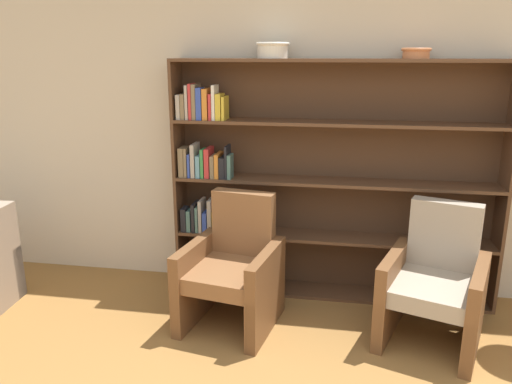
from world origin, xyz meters
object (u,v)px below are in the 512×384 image
(bookshelf, at_px, (304,186))
(bowl_sage, at_px, (416,52))
(bowl_stoneware, at_px, (273,49))
(armchair_leather, at_px, (233,270))
(armchair_cushioned, at_px, (435,285))

(bookshelf, distance_m, bowl_sage, 1.31)
(bookshelf, relative_size, bowl_stoneware, 10.01)
(bowl_stoneware, relative_size, bowl_sage, 1.20)
(bowl_stoneware, relative_size, armchair_leather, 0.27)
(bowl_stoneware, bearing_deg, bookshelf, 5.43)
(bowl_sage, relative_size, armchair_cushioned, 0.22)
(bookshelf, xyz_separation_m, armchair_leather, (-0.47, -0.59, -0.52))
(bookshelf, xyz_separation_m, armchair_cushioned, (0.97, -0.59, -0.52))
(armchair_leather, relative_size, armchair_cushioned, 1.00)
(bookshelf, height_order, bowl_sage, bowl_sage)
(armchair_leather, bearing_deg, bookshelf, -118.05)
(bowl_sage, bearing_deg, bowl_stoneware, 180.00)
(bowl_stoneware, distance_m, armchair_cushioned, 2.08)
(bowl_stoneware, height_order, bowl_sage, bowl_stoneware)
(bowl_sage, relative_size, armchair_leather, 0.22)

